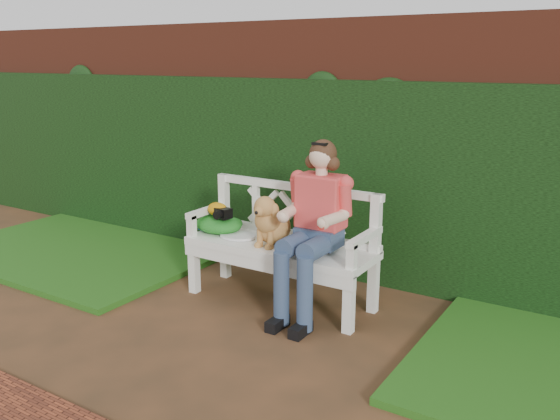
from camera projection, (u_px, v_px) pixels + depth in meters
The scene contains 11 objects.
ground at pixel (223, 348), 3.95m from camera, with size 60.00×60.00×0.00m, color #39291A.
brick_wall at pixel (352, 148), 5.23m from camera, with size 10.00×0.30×2.20m, color maroon.
ivy_hedge at pixel (340, 180), 5.11m from camera, with size 10.00×0.18×1.70m, color #1C4917.
grass_left at pixel (88, 249), 5.92m from camera, with size 2.60×2.00×0.05m, color #1F5B19.
garden_bench at pixel (280, 273), 4.65m from camera, with size 1.58×0.60×0.48m, color white, non-canonical shape.
seated_woman at pixel (318, 234), 4.36m from camera, with size 0.52×0.70×1.24m, color #EE5079, non-canonical shape.
dog at pixel (272, 219), 4.53m from camera, with size 0.27×0.36×0.40m, color brown, non-canonical shape.
tennis_racket at pixel (235, 235), 4.76m from camera, with size 0.58×0.24×0.03m, color white, non-canonical shape.
green_bag at pixel (219, 224), 4.88m from camera, with size 0.41×0.32×0.14m, color #1BA219, non-canonical shape.
camera_item at pixel (223, 213), 4.78m from camera, with size 0.12×0.09×0.08m, color black.
baseball_glove at pixel (217, 209), 4.84m from camera, with size 0.18×0.13×0.11m, color #C07D09.
Camera 1 is at (2.24, -2.83, 1.88)m, focal length 38.00 mm.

